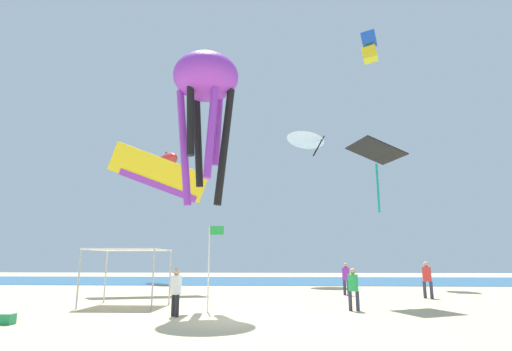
% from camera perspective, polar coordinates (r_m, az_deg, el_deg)
% --- Properties ---
extents(ground, '(110.00, 110.00, 0.10)m').
position_cam_1_polar(ground, '(14.45, -2.63, -19.76)').
color(ground, '#D1BA8C').
extents(ocean_strip, '(110.00, 18.19, 0.03)m').
position_cam_1_polar(ocean_strip, '(42.10, 1.27, -14.53)').
color(ocean_strip, '#28608C').
rests_on(ocean_strip, ground).
extents(canopy_tent, '(3.19, 2.74, 2.45)m').
position_cam_1_polar(canopy_tent, '(19.38, -17.41, -10.21)').
color(canopy_tent, '#B2B2B7').
rests_on(canopy_tent, ground).
extents(person_near_tent, '(0.45, 0.45, 1.90)m').
position_cam_1_polar(person_near_tent, '(23.95, 22.89, -12.96)').
color(person_near_tent, '#33384C').
rests_on(person_near_tent, ground).
extents(person_leftmost, '(0.40, 0.40, 1.67)m').
position_cam_1_polar(person_leftmost, '(15.30, -11.19, -15.25)').
color(person_leftmost, black).
rests_on(person_leftmost, ground).
extents(person_central, '(0.43, 0.44, 1.83)m').
position_cam_1_polar(person_central, '(24.70, 12.54, -13.63)').
color(person_central, '#33384C').
rests_on(person_central, ground).
extents(person_rightmost, '(0.44, 0.39, 1.64)m').
position_cam_1_polar(person_rightmost, '(17.15, 13.50, -14.81)').
color(person_rightmost, '#33384C').
rests_on(person_rightmost, ground).
extents(banner_flag, '(0.61, 0.06, 3.30)m').
position_cam_1_polar(banner_flag, '(16.49, -6.39, -11.54)').
color(banner_flag, silver).
rests_on(banner_flag, ground).
extents(cooler_box, '(0.57, 0.37, 0.35)m').
position_cam_1_polar(cooler_box, '(15.42, -31.84, -16.71)').
color(cooler_box, '#1E8C4C').
rests_on(cooler_box, ground).
extents(kite_octopus_purple, '(4.08, 4.08, 7.02)m').
position_cam_1_polar(kite_octopus_purple, '(19.10, -7.08, 12.58)').
color(kite_octopus_purple, purple).
extents(kite_box_blue, '(1.82, 1.73, 2.98)m').
position_cam_1_polar(kite_box_blue, '(43.31, 15.63, 16.99)').
color(kite_box_blue, blue).
extents(kite_diamond_black, '(2.74, 2.81, 3.46)m').
position_cam_1_polar(kite_diamond_black, '(20.93, 16.48, 2.88)').
color(kite_diamond_black, black).
extents(kite_parafoil_yellow, '(6.66, 1.57, 4.06)m').
position_cam_1_polar(kite_parafoil_yellow, '(27.50, -13.52, 0.33)').
color(kite_parafoil_yellow, yellow).
extents(kite_inflatable_red, '(4.49, 5.51, 2.19)m').
position_cam_1_polar(kite_inflatable_red, '(42.06, -12.49, 1.88)').
color(kite_inflatable_red, red).
extents(kite_delta_white, '(4.90, 4.90, 2.95)m').
position_cam_1_polar(kite_delta_white, '(37.80, 7.02, 5.33)').
color(kite_delta_white, white).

